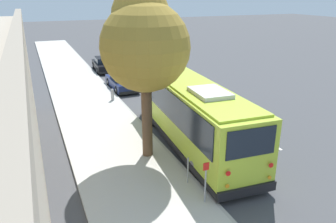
{
  "coord_description": "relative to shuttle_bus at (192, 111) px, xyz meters",
  "views": [
    {
      "loc": [
        -13.14,
        7.41,
        7.03
      ],
      "look_at": [
        1.33,
        1.25,
        1.3
      ],
      "focal_mm": 35.0,
      "sensor_mm": 36.0,
      "label": 1
    }
  ],
  "objects": [
    {
      "name": "sign_post_far",
      "position": [
        -3.23,
        1.8,
        -1.05
      ],
      "size": [
        0.06,
        0.06,
        1.07
      ],
      "color": "gray",
      "rests_on": "sidewalk_slab"
    },
    {
      "name": "parked_sedan_navy",
      "position": [
        10.92,
        0.44,
        -1.14
      ],
      "size": [
        4.22,
        1.75,
        1.28
      ],
      "rotation": [
        0.0,
        0.0,
        0.01
      ],
      "color": "#19234C",
      "rests_on": "ground"
    },
    {
      "name": "ground_plane",
      "position": [
        0.19,
        -0.65,
        -1.73
      ],
      "size": [
        160.0,
        160.0,
        0.0
      ],
      "primitive_type": "plane",
      "color": "#474749"
    },
    {
      "name": "fire_hydrant",
      "position": [
        7.96,
        1.94,
        -1.18
      ],
      "size": [
        0.22,
        0.22,
        0.81
      ],
      "color": "#99999E",
      "rests_on": "sidewalk_slab"
    },
    {
      "name": "sidewalk_slab",
      "position": [
        0.19,
        3.62,
        -1.66
      ],
      "size": [
        80.0,
        4.21,
        0.15
      ],
      "primitive_type": "cube",
      "color": "beige",
      "rests_on": "ground"
    },
    {
      "name": "shuttle_bus",
      "position": [
        0.0,
        0.0,
        0.0
      ],
      "size": [
        10.23,
        3.04,
        3.25
      ],
      "rotation": [
        0.0,
        0.0,
        -0.07
      ],
      "color": "#ADC633",
      "rests_on": "ground"
    },
    {
      "name": "curb_strip",
      "position": [
        0.19,
        1.45,
        -1.66
      ],
      "size": [
        80.0,
        0.14,
        0.15
      ],
      "primitive_type": "cube",
      "color": "#AAA69D",
      "rests_on": "ground"
    },
    {
      "name": "lane_stripe_mid",
      "position": [
        -1.04,
        -3.67,
        -1.73
      ],
      "size": [
        2.4,
        0.14,
        0.01
      ],
      "primitive_type": "cube",
      "color": "silver",
      "rests_on": "ground"
    },
    {
      "name": "sign_post_near",
      "position": [
        -4.57,
        1.8,
        -0.79
      ],
      "size": [
        0.06,
        0.22,
        1.54
      ],
      "color": "gray",
      "rests_on": "sidewalk_slab"
    },
    {
      "name": "parked_sedan_black",
      "position": [
        17.66,
        0.33,
        -1.12
      ],
      "size": [
        4.22,
        1.92,
        1.32
      ],
      "rotation": [
        0.0,
        0.0,
        -0.04
      ],
      "color": "black",
      "rests_on": "ground"
    },
    {
      "name": "lane_stripe_ahead",
      "position": [
        4.96,
        -3.67,
        -1.73
      ],
      "size": [
        2.4,
        0.14,
        0.01
      ],
      "primitive_type": "cube",
      "color": "silver",
      "rests_on": "ground"
    },
    {
      "name": "street_tree",
      "position": [
        -0.33,
        2.42,
        3.46
      ],
      "size": [
        3.66,
        3.66,
        7.2
      ],
      "color": "brown",
      "rests_on": "sidewalk_slab"
    }
  ]
}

